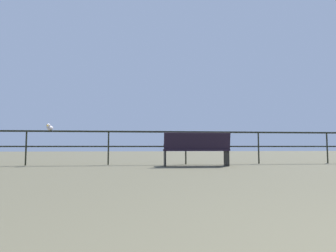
% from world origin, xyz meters
% --- Properties ---
extents(pier_railing, '(23.14, 0.05, 1.00)m').
position_xyz_m(pier_railing, '(0.00, 8.35, 0.75)').
color(pier_railing, black).
rests_on(pier_railing, ground_plane).
extents(bench_near_left, '(1.81, 0.68, 0.91)m').
position_xyz_m(bench_near_left, '(0.15, 7.50, 0.51)').
color(bench_near_left, black).
rests_on(bench_near_left, ground_plane).
extents(seagull_on_rail, '(0.18, 0.41, 0.19)m').
position_xyz_m(seagull_on_rail, '(-3.98, 8.33, 1.09)').
color(seagull_on_rail, silver).
rests_on(seagull_on_rail, pier_railing).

